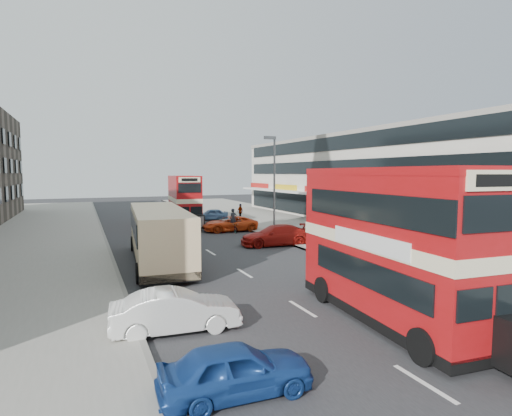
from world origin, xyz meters
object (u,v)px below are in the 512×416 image
car_right_a (276,235)px  car_right_b (230,224)px  coach (159,233)px  car_right_c (211,214)px  street_lamp (273,178)px  cyclist (233,224)px  car_left_front (176,311)px  bus_main (393,244)px  bus_second (184,200)px  car_left_near (236,369)px  pedestrian_far (240,211)px  pedestrian_near (316,227)px

car_right_a → car_right_b: car_right_a is taller
coach → car_right_a: 9.06m
car_right_a → car_right_c: (0.36, 16.90, -0.11)m
street_lamp → cyclist: street_lamp is taller
coach → car_left_front: 10.65m
car_right_b → street_lamp: bearing=29.5°
bus_main → car_right_a: size_ratio=1.89×
car_right_b → car_left_front: bearing=-19.5°
car_right_b → bus_second: bearing=-149.9°
cyclist → bus_second: bearing=106.3°
bus_main → car_left_near: (-6.67, -2.25, -2.12)m
coach → cyclist: bearing=54.1°
car_left_near → coach: bearing=-0.4°
bus_second → car_left_front: (-6.62, -26.56, -1.82)m
car_right_a → car_right_b: size_ratio=1.05×
street_lamp → pedestrian_far: (1.77, 11.96, -3.80)m
bus_second → car_left_near: bearing=84.3°
street_lamp → coach: 12.04m
car_right_c → pedestrian_near: pedestrian_near is taller
bus_second → cyclist: bus_second is taller
street_lamp → car_right_c: (-1.08, 13.51, -4.15)m
coach → car_right_b: bearing=56.6°
cyclist → car_right_c: bearing=77.9°
pedestrian_near → cyclist: bearing=-65.3°
pedestrian_far → street_lamp: bearing=-131.3°
car_right_a → pedestrian_near: 3.71m
car_left_front → car_right_a: 16.31m
car_left_near → cyclist: 25.86m
coach → car_right_a: size_ratio=2.20×
coach → bus_second: bearing=76.4°
car_left_near → car_right_a: 19.70m
pedestrian_near → street_lamp: bearing=-61.3°
bus_main → cyclist: (2.22, 22.03, -2.00)m
car_right_a → car_right_c: 16.90m
car_left_near → car_right_a: (9.54, 17.23, 0.12)m
car_left_front → pedestrian_far: 31.17m
car_left_front → car_right_c: bearing=-14.3°
car_right_c → pedestrian_near: bearing=16.1°
bus_second → pedestrian_near: bus_second is taller
car_right_b → cyclist: 0.87m
street_lamp → car_left_front: 20.30m
bus_main → bus_second: bus_main is taller
bus_second → car_right_b: bus_second is taller
car_left_near → pedestrian_near: pedestrian_near is taller
street_lamp → car_left_front: street_lamp is taller
car_left_near → car_right_c: 35.54m
bus_main → car_right_b: bus_main is taller
car_left_front → car_right_b: (9.36, 20.79, -0.01)m
car_right_b → pedestrian_far: bearing=157.2°
bus_main → car_left_near: bus_main is taller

